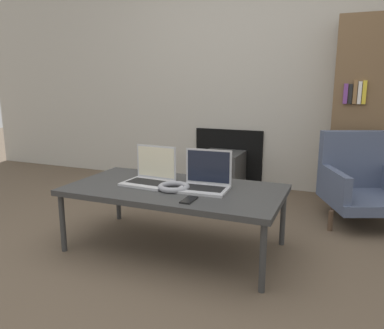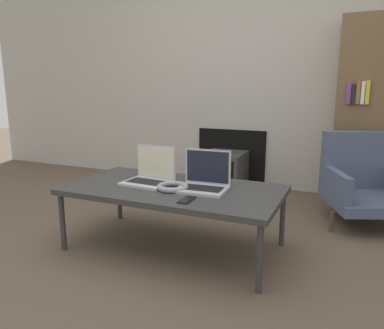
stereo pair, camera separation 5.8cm
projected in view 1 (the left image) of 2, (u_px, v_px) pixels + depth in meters
name	position (u px, v px, depth m)	size (l,w,h in m)	color
ground_plane	(150.00, 271.00, 2.21)	(14.00, 14.00, 0.00)	brown
wall_back	(246.00, 64.00, 3.86)	(7.00, 0.08, 2.60)	#ADA89E
table	(175.00, 191.00, 2.45)	(1.39, 0.73, 0.42)	#333333
laptop_left	(151.00, 175.00, 2.54)	(0.32, 0.26, 0.25)	#B2B2B7
laptop_right	(205.00, 181.00, 2.39)	(0.32, 0.26, 0.25)	#B2B2B7
headphones	(174.00, 187.00, 2.38)	(0.20, 0.20, 0.04)	gray
phone	(189.00, 200.00, 2.16)	(0.06, 0.14, 0.01)	black
tv	(222.00, 171.00, 3.90)	(0.41, 0.45, 0.39)	#383838
armchair	(360.00, 180.00, 2.99)	(0.75, 0.77, 0.71)	#47516B
bookshelf	(372.00, 113.00, 3.32)	(0.66, 0.32, 1.66)	brown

